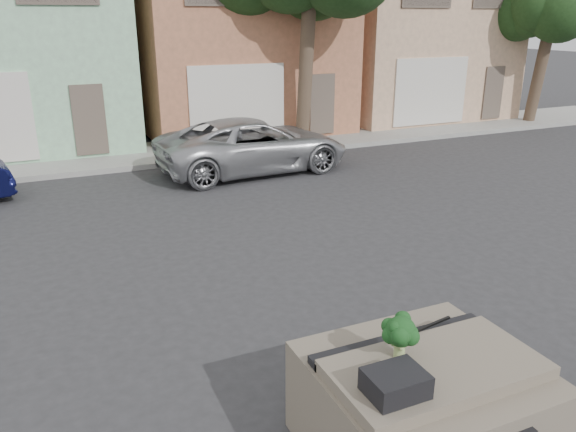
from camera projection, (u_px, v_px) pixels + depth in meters
ground_plane at (290, 314)px, 8.05m from camera, size 120.00×120.00×0.00m
sidewalk at (147, 155)px, 17.05m from camera, size 40.00×3.00×0.15m
townhouse_mint at (2, 25)px, 17.89m from camera, size 7.20×8.20×7.55m
townhouse_tan at (226, 24)px, 20.80m from camera, size 7.20×8.20×7.55m
townhouse_beige at (395, 24)px, 23.70m from camera, size 7.20×8.20×7.55m
silver_pickup at (254, 171)px, 15.52m from camera, size 5.38×2.70×1.46m
tree_near at (306, 9)px, 16.99m from camera, size 4.40×4.00×8.50m
tree_far at (542, 46)px, 21.28m from camera, size 3.20×3.00×6.00m
car_dashboard at (421, 406)px, 5.29m from camera, size 2.00×1.80×1.12m
instrument_hump at (395, 383)px, 4.54m from camera, size 0.48×0.38×0.20m
wiper_arm at (425, 327)px, 5.53m from camera, size 0.69×0.15×0.02m
broccoli at (400, 337)px, 5.00m from camera, size 0.45×0.45×0.41m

